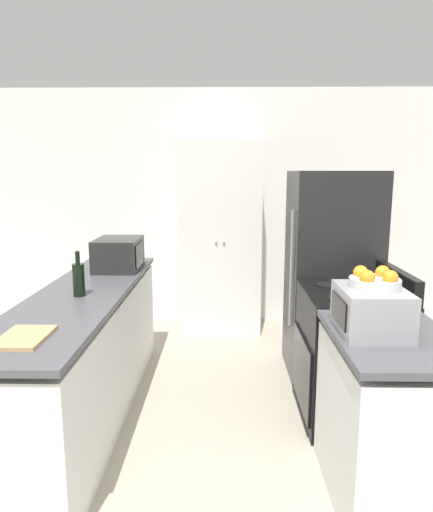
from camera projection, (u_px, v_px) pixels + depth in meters
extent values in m
cube|color=white|center=(219.00, 209.00, 5.14)|extent=(7.00, 0.06, 2.60)
cube|color=silver|center=(85.00, 359.00, 3.20)|extent=(0.58, 2.46, 0.83)
cube|color=#4C4C51|center=(81.00, 294.00, 3.11)|extent=(0.60, 2.51, 0.04)
cube|color=silver|center=(388.00, 425.00, 2.36)|extent=(0.58, 0.85, 0.83)
cube|color=#4C4C51|center=(395.00, 339.00, 2.27)|extent=(0.60, 0.87, 0.04)
cube|color=white|center=(220.00, 238.00, 4.87)|extent=(0.85, 0.55, 2.03)
sphere|color=#B2B2B7|center=(216.00, 242.00, 4.59)|extent=(0.03, 0.03, 0.03)
sphere|color=#B2B2B7|center=(224.00, 242.00, 4.58)|extent=(0.03, 0.03, 0.03)
cube|color=black|center=(349.00, 355.00, 3.16)|extent=(0.64, 0.75, 0.90)
cube|color=black|center=(302.00, 370.00, 3.19)|extent=(0.02, 0.66, 0.50)
cube|color=black|center=(397.00, 281.00, 3.06)|extent=(0.06, 0.71, 0.16)
cylinder|color=black|center=(341.00, 299.00, 2.91)|extent=(0.17, 0.17, 0.01)
cylinder|color=black|center=(328.00, 285.00, 3.26)|extent=(0.17, 0.17, 0.01)
cylinder|color=black|center=(381.00, 299.00, 2.90)|extent=(0.17, 0.17, 0.01)
cylinder|color=black|center=(364.00, 285.00, 3.26)|extent=(0.17, 0.17, 0.01)
cube|color=black|center=(331.00, 274.00, 3.84)|extent=(0.69, 0.69, 1.72)
cylinder|color=gray|center=(291.00, 269.00, 3.64)|extent=(0.02, 0.02, 0.94)
cube|color=black|center=(118.00, 254.00, 3.79)|extent=(0.35, 0.47, 0.26)
cube|color=black|center=(139.00, 255.00, 3.76)|extent=(0.01, 0.29, 0.19)
cylinder|color=black|center=(79.00, 280.00, 2.98)|extent=(0.08, 0.08, 0.22)
cylinder|color=black|center=(77.00, 258.00, 2.95)|extent=(0.03, 0.03, 0.08)
cube|color=#939399|center=(371.00, 311.00, 2.30)|extent=(0.32, 0.40, 0.23)
cube|color=black|center=(339.00, 310.00, 2.30)|extent=(0.01, 0.28, 0.14)
cylinder|color=silver|center=(375.00, 283.00, 2.28)|extent=(0.25, 0.25, 0.05)
sphere|color=orange|center=(383.00, 273.00, 2.32)|extent=(0.07, 0.07, 0.07)
sphere|color=orange|center=(361.00, 273.00, 2.32)|extent=(0.07, 0.07, 0.07)
sphere|color=orange|center=(367.00, 278.00, 2.21)|extent=(0.07, 0.07, 0.07)
sphere|color=orange|center=(391.00, 278.00, 2.21)|extent=(0.07, 0.07, 0.07)
cube|color=tan|center=(24.00, 337.00, 2.22)|extent=(0.22, 0.32, 0.02)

